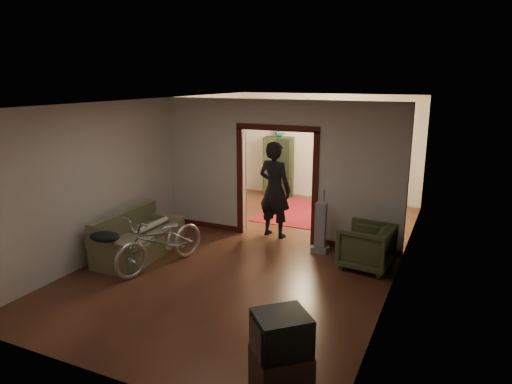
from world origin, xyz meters
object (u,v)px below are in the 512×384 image
Objects in this scene: locker at (279,166)px; desk at (353,194)px; sofa at (139,235)px; person at (275,189)px; bicycle at (161,241)px; armchair at (366,246)px.

desk is (2.22, -0.52, -0.43)m from locker.
sofa is 2.82m from person.
bicycle is at bearing -22.17° from sofa.
sofa is 0.90× the size of person.
locker is at bearing -134.73° from armchair.
bicycle is at bearing -131.42° from desk.
desk is (2.18, 5.03, -0.10)m from bicycle.
sofa is 4.07m from armchair.
sofa is at bearing -110.82° from locker.
locker is (0.63, 5.30, 0.40)m from sofa.
sofa is 5.35m from locker.
bicycle is 5.48m from desk.
person reaches higher than desk.
locker reaches higher than sofa.
sofa is at bearing -66.00° from armchair.
sofa is 0.96× the size of bicycle.
armchair is 0.82× the size of desk.
armchair is at bearing -65.55° from locker.
bicycle is (0.67, -0.25, 0.08)m from sofa.
armchair is 3.72m from desk.
locker reaches higher than bicycle.
sofa is 1.73× the size of desk.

